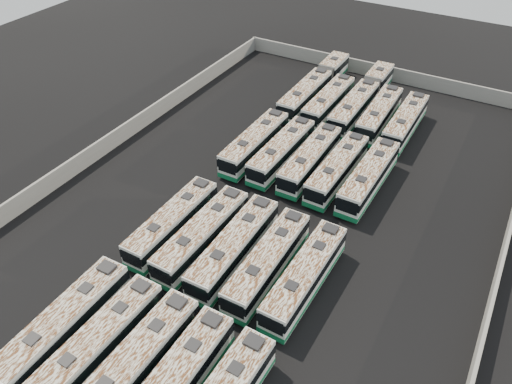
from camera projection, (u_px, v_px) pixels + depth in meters
name	position (u px, v px, depth m)	size (l,w,h in m)	color
ground	(267.00, 212.00, 52.09)	(140.00, 140.00, 0.00)	black
perimeter_wall	(267.00, 204.00, 51.40)	(45.20, 73.20, 2.20)	gray
bus_front_far_left	(65.00, 324.00, 38.89)	(2.84, 12.51, 3.51)	white
bus_front_left	(99.00, 344.00, 37.52)	(2.83, 12.27, 3.44)	white
bus_front_center	(135.00, 365.00, 36.09)	(2.79, 12.56, 3.53)	white
bus_midfront_far_left	(173.00, 223.00, 48.25)	(2.56, 11.99, 3.38)	white
bus_midfront_left	(202.00, 235.00, 46.79)	(2.84, 12.41, 3.48)	white
bus_midfront_center	(234.00, 248.00, 45.48)	(2.84, 12.58, 3.54)	white
bus_midfront_right	(268.00, 262.00, 44.12)	(2.71, 12.23, 3.44)	white
bus_midfront_far_right	(305.00, 277.00, 42.82)	(2.73, 12.20, 3.43)	white
bus_midback_far_left	(255.00, 143.00, 59.18)	(2.64, 12.38, 3.49)	white
bus_midback_left	(282.00, 151.00, 57.89)	(2.75, 12.24, 3.44)	white
bus_midback_center	(310.00, 159.00, 56.59)	(2.68, 12.22, 3.44)	white
bus_midback_right	(337.00, 169.00, 55.12)	(2.80, 12.18, 3.42)	white
bus_midback_far_right	(369.00, 177.00, 53.90)	(2.82, 12.45, 3.50)	white
bus_back_far_left	(315.00, 86.00, 70.88)	(2.72, 19.30, 3.50)	white
bus_back_left	(328.00, 102.00, 67.20)	(2.64, 12.22, 3.44)	white
bus_back_center	(362.00, 98.00, 68.04)	(2.70, 19.24, 3.49)	white
bus_back_right	(379.00, 114.00, 64.56)	(2.84, 12.24, 3.44)	white
bus_back_far_right	(405.00, 122.00, 63.08)	(2.56, 12.09, 3.41)	white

